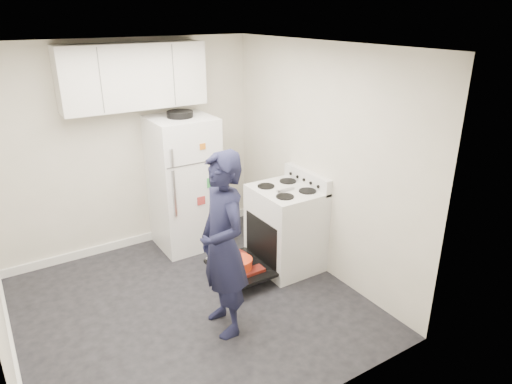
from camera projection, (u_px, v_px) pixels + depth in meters
room at (179, 195)px, 4.16m from camera, size 3.21×3.21×2.51m
electric_range at (285, 229)px, 5.17m from camera, size 0.66×0.76×1.10m
open_oven_door at (240, 266)px, 4.95m from camera, size 0.55×0.70×0.22m
refrigerator at (184, 183)px, 5.54m from camera, size 0.72×0.74×1.70m
upper_cabinets at (134, 76)px, 4.99m from camera, size 1.60×0.33×0.70m
person at (223, 246)px, 3.99m from camera, size 0.45×0.65×1.72m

